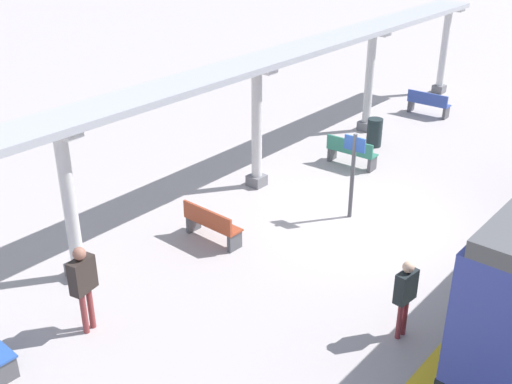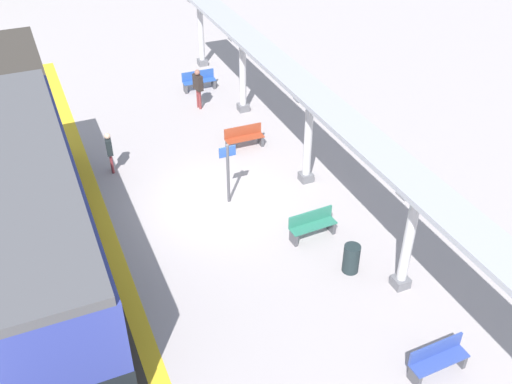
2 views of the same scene
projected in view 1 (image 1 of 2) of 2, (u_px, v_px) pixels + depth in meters
name	position (u px, v px, depth m)	size (l,w,h in m)	color
ground_plane	(365.00, 224.00, 15.34)	(176.00, 176.00, 0.00)	#AAA1A2
canopy_pillar_nearest	(444.00, 50.00, 24.41)	(1.10, 0.44, 3.33)	slate
canopy_pillar_second	(369.00, 81.00, 20.53)	(1.10, 0.44, 3.33)	slate
canopy_pillar_third	(257.00, 127.00, 16.57)	(1.10, 0.44, 3.33)	slate
canopy_pillar_fourth	(70.00, 204.00, 12.55)	(1.10, 0.44, 3.33)	slate
canopy_beam	(259.00, 62.00, 15.89)	(1.20, 23.34, 0.16)	#A8AAB2
bench_near_end	(211.00, 224.00, 14.40)	(1.51, 0.47, 0.86)	#9B3E24
bench_mid_platform	(428.00, 103.00, 22.44)	(1.51, 0.48, 0.86)	#32499C
bench_far_end	(351.00, 152.00, 18.33)	(1.52, 0.50, 0.86)	#2E7962
trash_bin	(374.00, 132.00, 19.76)	(0.48, 0.48, 0.90)	#1F2B2E
platform_info_sign	(353.00, 168.00, 15.09)	(0.56, 0.10, 2.20)	#4C4C51
passenger_waiting_near_edge	(406.00, 291.00, 11.07)	(0.25, 0.48, 1.59)	maroon
passenger_by_the_benches	(83.00, 280.00, 11.18)	(0.33, 0.54, 1.77)	brown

